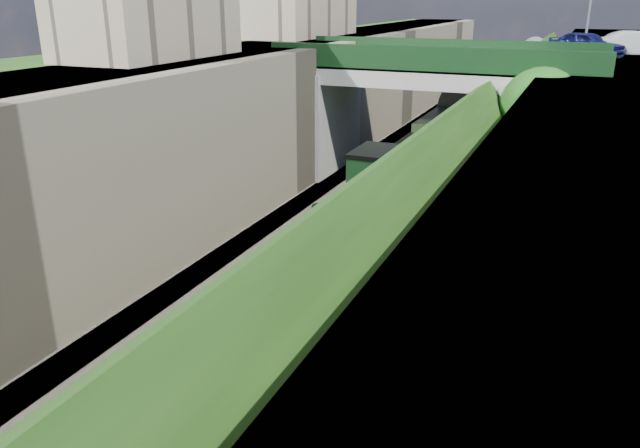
# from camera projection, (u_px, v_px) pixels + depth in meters

# --- Properties ---
(trackbed) EXTENTS (10.00, 90.00, 0.20)m
(trackbed) POSITION_uv_depth(u_px,v_px,m) (403.00, 200.00, 30.36)
(trackbed) COLOR #473F38
(trackbed) RESTS_ON ground
(retaining_wall) EXTENTS (1.00, 90.00, 7.00)m
(retaining_wall) POSITION_uv_depth(u_px,v_px,m) (299.00, 122.00, 31.21)
(retaining_wall) COLOR #756B56
(retaining_wall) RESTS_ON ground
(street_plateau_left) EXTENTS (6.00, 90.00, 7.00)m
(street_plateau_left) POSITION_uv_depth(u_px,v_px,m) (239.00, 117.00, 32.50)
(street_plateau_left) COLOR #262628
(street_plateau_left) RESTS_ON ground
(street_plateau_right) EXTENTS (8.00, 90.00, 6.25)m
(street_plateau_right) POSITION_uv_depth(u_px,v_px,m) (628.00, 158.00, 25.83)
(street_plateau_right) COLOR #262628
(street_plateau_right) RESTS_ON ground
(embankment_slope) EXTENTS (4.34, 90.00, 6.36)m
(embankment_slope) POSITION_uv_depth(u_px,v_px,m) (510.00, 164.00, 26.61)
(embankment_slope) COLOR #1E4714
(embankment_slope) RESTS_ON ground
(track_left) EXTENTS (2.50, 90.00, 0.20)m
(track_left) POSITION_uv_depth(u_px,v_px,m) (364.00, 192.00, 31.05)
(track_left) COLOR black
(track_left) RESTS_ON trackbed
(track_right) EXTENTS (2.50, 90.00, 0.20)m
(track_right) POSITION_uv_depth(u_px,v_px,m) (427.00, 200.00, 29.87)
(track_right) COLOR black
(track_right) RESTS_ON trackbed
(road_bridge) EXTENTS (16.00, 6.40, 7.25)m
(road_bridge) POSITION_uv_depth(u_px,v_px,m) (445.00, 107.00, 32.11)
(road_bridge) COLOR gray
(road_bridge) RESTS_ON ground
(building_near) EXTENTS (4.00, 8.00, 4.00)m
(building_near) POSITION_uv_depth(u_px,v_px,m) (148.00, 7.00, 25.61)
(building_near) COLOR gray
(building_near) RESTS_ON street_plateau_left
(tree) EXTENTS (3.60, 3.80, 6.60)m
(tree) POSITION_uv_depth(u_px,v_px,m) (543.00, 112.00, 27.47)
(tree) COLOR black
(tree) RESTS_ON ground
(car_blue) EXTENTS (4.39, 3.20, 1.39)m
(car_blue) POSITION_uv_depth(u_px,v_px,m) (586.00, 44.00, 34.39)
(car_blue) COLOR #12174F
(car_blue) RESTS_ON street_plateau_right
(car_silver) EXTENTS (4.48, 2.98, 1.40)m
(car_silver) POSITION_uv_depth(u_px,v_px,m) (638.00, 44.00, 34.31)
(car_silver) COLOR silver
(car_silver) RESTS_ON street_plateau_right
(locomotive) EXTENTS (3.10, 10.22, 3.83)m
(locomotive) POSITION_uv_depth(u_px,v_px,m) (365.00, 230.00, 21.34)
(locomotive) COLOR black
(locomotive) RESTS_ON trackbed
(tender) EXTENTS (2.70, 6.00, 3.05)m
(tender) POSITION_uv_depth(u_px,v_px,m) (419.00, 182.00, 27.80)
(tender) COLOR black
(tender) RESTS_ON trackbed
(coach_front) EXTENTS (2.90, 18.00, 3.70)m
(coach_front) POSITION_uv_depth(u_px,v_px,m) (471.00, 123.00, 38.54)
(coach_front) COLOR black
(coach_front) RESTS_ON trackbed
(coach_middle) EXTENTS (2.90, 18.00, 3.70)m
(coach_middle) POSITION_uv_depth(u_px,v_px,m) (510.00, 86.00, 54.79)
(coach_middle) COLOR black
(coach_middle) RESTS_ON trackbed
(coach_rear) EXTENTS (2.90, 18.00, 3.70)m
(coach_rear) POSITION_uv_depth(u_px,v_px,m) (531.00, 65.00, 71.03)
(coach_rear) COLOR black
(coach_rear) RESTS_ON trackbed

